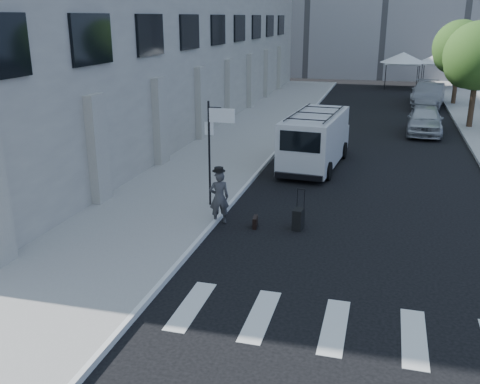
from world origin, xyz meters
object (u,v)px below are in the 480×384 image
Objects in this scene: cargo_van at (316,139)px; parked_car_b at (429,96)px; businessman at (219,198)px; parked_car_a at (425,120)px; suitcase at (298,219)px; parked_car_c at (426,92)px; briefcase at (255,222)px.

parked_car_b is at bearing 76.89° from cargo_van.
businessman is 17.33m from parked_car_a.
cargo_van reaches higher than suitcase.
parked_car_c is at bearing 85.96° from suitcase.
parked_car_c is at bearing 70.12° from briefcase.
cargo_van reaches higher than briefcase.
parked_car_a is (4.43, 15.72, 0.45)m from suitcase.
briefcase is at bearing -107.08° from parked_car_a.
suitcase is at bearing -93.64° from parked_car_b.
cargo_van reaches higher than parked_car_a.
businessman is at bearing -99.73° from cargo_van.
parked_car_b reaches higher than parked_car_c.
briefcase is 7.79m from cargo_van.
parked_car_b reaches higher than parked_car_a.
parked_car_c is at bearing 99.16° from parked_car_b.
cargo_van is (0.79, 7.68, 1.01)m from briefcase.
parked_car_b is (5.71, 17.83, -0.33)m from cargo_van.
parked_car_c is (6.44, 28.35, 0.57)m from briefcase.
businessman reaches higher than parked_car_a.
businessman is 2.53m from suitcase.
briefcase is 16.94m from parked_car_a.
suitcase is 7.53m from cargo_van.
businessman is at bearing -169.52° from suitcase.
briefcase is (1.17, -0.03, -0.68)m from businessman.
parked_car_a reaches higher than briefcase.
businessman is at bearing -100.40° from parked_car_c.
parked_car_b is (7.67, 25.48, -0.00)m from businessman.
businessman is 29.32m from parked_car_c.
parked_car_b reaches higher than suitcase.
parked_car_a reaches higher than suitcase.
businessman is at bearing -110.75° from parked_car_a.
suitcase is at bearing 156.65° from businessman.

